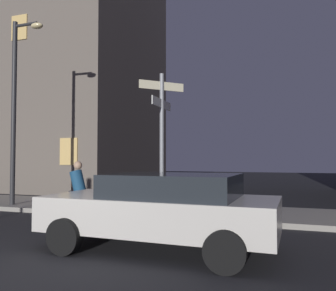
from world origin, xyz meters
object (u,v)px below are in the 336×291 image
signpost (162,130)px  street_lamp (17,97)px  cyclist (76,194)px  car_near_right (162,208)px

signpost → street_lamp: size_ratio=0.64×
cyclist → signpost: bearing=34.2°
signpost → street_lamp: (-5.26, 0.11, 1.27)m
street_lamp → cyclist: bearing=-23.1°
signpost → cyclist: signpost is taller
street_lamp → car_near_right: (6.43, -3.24, -2.99)m
street_lamp → car_near_right: street_lamp is taller
signpost → street_lamp: street_lamp is taller
signpost → street_lamp: 5.41m
signpost → car_near_right: signpost is taller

